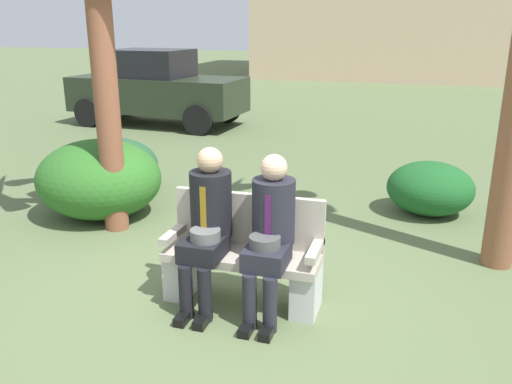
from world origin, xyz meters
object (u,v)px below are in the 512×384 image
at_px(parked_car_near, 156,88).
at_px(park_bench, 244,257).
at_px(seated_man_left, 207,221).
at_px(shrub_far_lawn, 99,179).
at_px(seated_man_right, 270,229).
at_px(shrub_near_bench, 430,188).
at_px(shrub_mid_lawn, 116,165).

bearing_deg(parked_car_near, park_bench, -58.31).
height_order(seated_man_left, parked_car_near, parked_car_near).
bearing_deg(shrub_far_lawn, park_bench, -32.37).
bearing_deg(park_bench, seated_man_right, -25.67).
bearing_deg(seated_man_left, shrub_near_bench, 57.59).
distance_m(seated_man_left, shrub_near_bench, 3.34).
bearing_deg(parked_car_near, seated_man_left, -60.30).
distance_m(park_bench, shrub_near_bench, 3.08).
xyz_separation_m(shrub_mid_lawn, shrub_far_lawn, (0.36, -0.96, 0.10)).
xyz_separation_m(seated_man_left, shrub_far_lawn, (-2.02, 1.57, -0.26)).
relative_size(shrub_mid_lawn, shrub_far_lawn, 0.79).
bearing_deg(seated_man_right, shrub_mid_lawn, 138.93).
bearing_deg(seated_man_left, shrub_mid_lawn, 133.27).
relative_size(seated_man_left, shrub_mid_lawn, 1.12).
bearing_deg(shrub_near_bench, shrub_far_lawn, -162.09).
height_order(shrub_far_lawn, parked_car_near, parked_car_near).
bearing_deg(seated_man_left, shrub_far_lawn, 142.14).
relative_size(seated_man_left, seated_man_right, 1.02).
height_order(shrub_near_bench, shrub_far_lawn, shrub_far_lawn).
bearing_deg(seated_man_right, shrub_near_bench, 65.89).
xyz_separation_m(park_bench, seated_man_right, (0.26, -0.12, 0.33)).
relative_size(seated_man_left, shrub_near_bench, 1.26).
relative_size(shrub_far_lawn, parked_car_near, 0.38).
bearing_deg(seated_man_left, seated_man_right, -0.23).
distance_m(seated_man_left, seated_man_right, 0.52).
height_order(seated_man_right, parked_car_near, parked_car_near).
bearing_deg(shrub_near_bench, parked_car_near, 143.01).
height_order(seated_man_right, shrub_far_lawn, seated_man_right).
bearing_deg(shrub_far_lawn, seated_man_right, -31.73).
distance_m(seated_man_right, shrub_mid_lawn, 3.87).
distance_m(seated_man_left, shrub_far_lawn, 2.58).
bearing_deg(seated_man_right, park_bench, 154.33).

